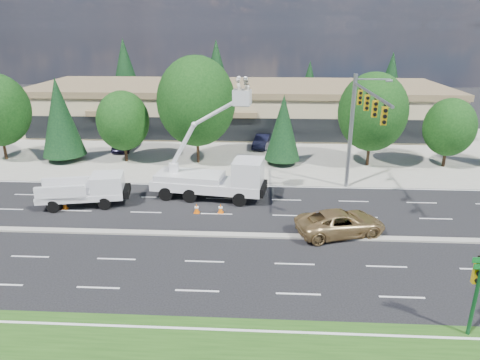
# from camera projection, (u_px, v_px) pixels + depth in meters

# --- Properties ---
(ground) EXTENTS (140.00, 140.00, 0.00)m
(ground) POSITION_uv_depth(u_px,v_px,m) (211.00, 235.00, 26.82)
(ground) COLOR black
(ground) RESTS_ON ground
(concrete_apron) EXTENTS (140.00, 22.00, 0.01)m
(concrete_apron) POSITION_uv_depth(u_px,v_px,m) (233.00, 149.00, 45.60)
(concrete_apron) COLOR gray
(concrete_apron) RESTS_ON ground
(road_median) EXTENTS (120.00, 0.55, 0.12)m
(road_median) POSITION_uv_depth(u_px,v_px,m) (211.00, 234.00, 26.80)
(road_median) COLOR gray
(road_median) RESTS_ON ground
(strip_mall) EXTENTS (50.40, 15.40, 5.50)m
(strip_mall) POSITION_uv_depth(u_px,v_px,m) (238.00, 106.00, 53.99)
(strip_mall) COLOR tan
(strip_mall) RESTS_ON ground
(tree_front_b) EXTENTS (4.03, 4.03, 7.94)m
(tree_front_b) POSITION_uv_depth(u_px,v_px,m) (60.00, 117.00, 40.26)
(tree_front_b) COLOR #332114
(tree_front_b) RESTS_ON ground
(tree_front_c) EXTENTS (4.89, 4.89, 6.79)m
(tree_front_c) POSITION_uv_depth(u_px,v_px,m) (123.00, 121.00, 40.05)
(tree_front_c) COLOR #332114
(tree_front_c) RESTS_ON ground
(tree_front_d) EXTENTS (7.18, 7.18, 9.97)m
(tree_front_d) POSITION_uv_depth(u_px,v_px,m) (196.00, 102.00, 39.07)
(tree_front_d) COLOR #332114
(tree_front_d) RESTS_ON ground
(tree_front_e) EXTENTS (3.32, 3.32, 6.55)m
(tree_front_e) POSITION_uv_depth(u_px,v_px,m) (283.00, 128.00, 39.45)
(tree_front_e) COLOR #332114
(tree_front_e) RESTS_ON ground
(tree_front_f) EXTENTS (6.20, 6.20, 8.60)m
(tree_front_f) POSITION_uv_depth(u_px,v_px,m) (373.00, 112.00, 38.53)
(tree_front_f) COLOR #332114
(tree_front_f) RESTS_ON ground
(tree_front_g) EXTENTS (4.58, 4.58, 6.35)m
(tree_front_g) POSITION_uv_depth(u_px,v_px,m) (449.00, 127.00, 38.63)
(tree_front_g) COLOR #332114
(tree_front_g) RESTS_ON ground
(tree_back_a) EXTENTS (5.40, 5.40, 10.64)m
(tree_back_a) POSITION_uv_depth(u_px,v_px,m) (125.00, 72.00, 65.21)
(tree_back_a) COLOR #332114
(tree_back_a) RESTS_ON ground
(tree_back_b) EXTENTS (5.31, 5.31, 10.47)m
(tree_back_b) POSITION_uv_depth(u_px,v_px,m) (217.00, 73.00, 64.53)
(tree_back_b) COLOR #332114
(tree_back_b) RESTS_ON ground
(tree_back_c) EXTENTS (3.78, 3.78, 7.45)m
(tree_back_c) POSITION_uv_depth(u_px,v_px,m) (309.00, 84.00, 64.38)
(tree_back_c) COLOR #332114
(tree_back_c) RESTS_ON ground
(tree_back_d) EXTENTS (4.45, 4.45, 8.78)m
(tree_back_d) POSITION_uv_depth(u_px,v_px,m) (390.00, 80.00, 63.53)
(tree_back_d) COLOR #332114
(tree_back_d) RESTS_ON ground
(signal_mast) EXTENTS (2.76, 10.16, 9.00)m
(signal_mast) POSITION_uv_depth(u_px,v_px,m) (359.00, 119.00, 30.87)
(signal_mast) COLOR gray
(signal_mast) RESTS_ON ground
(street_sign_pole) EXTENTS (0.90, 0.44, 4.00)m
(street_sign_pole) POSITION_uv_depth(u_px,v_px,m) (477.00, 284.00, 17.50)
(street_sign_pole) COLOR #0D3A1B
(street_sign_pole) RESTS_ON ground
(utility_pickup) EXTENTS (6.31, 3.35, 2.30)m
(utility_pickup) POSITION_uv_depth(u_px,v_px,m) (88.00, 193.00, 31.00)
(utility_pickup) COLOR silver
(utility_pickup) RESTS_ON ground
(bucket_truck) EXTENTS (8.64, 3.65, 9.14)m
(bucket_truck) POSITION_uv_depth(u_px,v_px,m) (218.00, 174.00, 31.88)
(bucket_truck) COLOR silver
(bucket_truck) RESTS_ON ground
(traffic_cone_a) EXTENTS (0.40, 0.40, 0.70)m
(traffic_cone_a) POSITION_uv_depth(u_px,v_px,m) (65.00, 205.00, 30.52)
(traffic_cone_a) COLOR #E85F07
(traffic_cone_a) RESTS_ON ground
(traffic_cone_b) EXTENTS (0.40, 0.40, 0.70)m
(traffic_cone_b) POSITION_uv_depth(u_px,v_px,m) (197.00, 208.00, 29.90)
(traffic_cone_b) COLOR #E85F07
(traffic_cone_b) RESTS_ON ground
(traffic_cone_c) EXTENTS (0.40, 0.40, 0.70)m
(traffic_cone_c) POSITION_uv_depth(u_px,v_px,m) (221.00, 208.00, 29.88)
(traffic_cone_c) COLOR #E85F07
(traffic_cone_c) RESTS_ON ground
(minivan) EXTENTS (6.05, 3.98, 1.55)m
(minivan) POSITION_uv_depth(u_px,v_px,m) (341.00, 223.00, 26.72)
(minivan) COLOR #A5844F
(minivan) RESTS_ON ground
(parked_car_west) EXTENTS (1.80, 4.39, 1.49)m
(parked_car_west) POSITION_uv_depth(u_px,v_px,m) (124.00, 143.00, 44.93)
(parked_car_west) COLOR black
(parked_car_west) RESTS_ON ground
(parked_car_east) EXTENTS (2.29, 4.45, 1.40)m
(parked_car_east) POSITION_uv_depth(u_px,v_px,m) (262.00, 141.00, 45.83)
(parked_car_east) COLOR black
(parked_car_east) RESTS_ON ground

